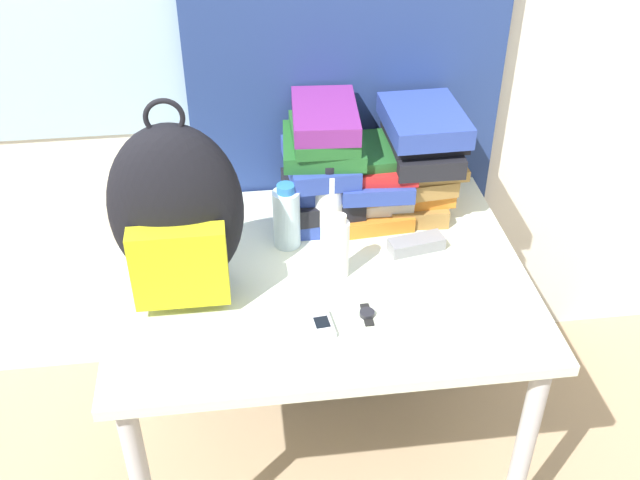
% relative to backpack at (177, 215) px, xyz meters
% --- Properties ---
extents(wall_back, '(6.00, 0.06, 2.50)m').
position_rel_backpack_xyz_m(wall_back, '(0.34, 0.52, 0.32)').
color(wall_back, silver).
rests_on(wall_back, ground_plane).
extents(curtain_blue, '(0.91, 0.04, 2.50)m').
position_rel_backpack_xyz_m(curtain_blue, '(0.48, 0.47, 0.32)').
color(curtain_blue, navy).
rests_on(curtain_blue, ground_plane).
extents(desk, '(1.07, 0.83, 0.71)m').
position_rel_backpack_xyz_m(desk, '(0.35, 0.02, -0.31)').
color(desk, silver).
rests_on(desk, ground_plane).
extents(backpack, '(0.32, 0.22, 0.52)m').
position_rel_backpack_xyz_m(backpack, '(0.00, 0.00, 0.00)').
color(backpack, black).
rests_on(backpack, desk).
extents(book_stack_left, '(0.24, 0.29, 0.34)m').
position_rel_backpack_xyz_m(book_stack_left, '(0.39, 0.29, -0.05)').
color(book_stack_left, navy).
rests_on(book_stack_left, desk).
extents(book_stack_center, '(0.23, 0.29, 0.21)m').
position_rel_backpack_xyz_m(book_stack_center, '(0.53, 0.29, -0.12)').
color(book_stack_center, orange).
rests_on(book_stack_center, desk).
extents(book_stack_right, '(0.23, 0.28, 0.31)m').
position_rel_backpack_xyz_m(book_stack_right, '(0.66, 0.29, -0.05)').
color(book_stack_right, olive).
rests_on(book_stack_right, desk).
extents(water_bottle, '(0.07, 0.07, 0.19)m').
position_rel_backpack_xyz_m(water_bottle, '(0.27, 0.15, -0.13)').
color(water_bottle, silver).
rests_on(water_bottle, desk).
extents(sports_bottle, '(0.08, 0.08, 0.22)m').
position_rel_backpack_xyz_m(sports_bottle, '(0.39, 0.19, -0.11)').
color(sports_bottle, white).
rests_on(sports_bottle, desk).
extents(sunscreen_bottle, '(0.05, 0.05, 0.18)m').
position_rel_backpack_xyz_m(sunscreen_bottle, '(0.39, 0.00, -0.13)').
color(sunscreen_bottle, white).
rests_on(sunscreen_bottle, desk).
extents(cell_phone, '(0.06, 0.09, 0.02)m').
position_rel_backpack_xyz_m(cell_phone, '(0.32, -0.19, -0.21)').
color(cell_phone, '#B7BCC6').
rests_on(cell_phone, desk).
extents(sunglasses_case, '(0.16, 0.08, 0.04)m').
position_rel_backpack_xyz_m(sunglasses_case, '(0.62, 0.09, -0.20)').
color(sunglasses_case, gray).
rests_on(sunglasses_case, desk).
extents(wristwatch, '(0.04, 0.08, 0.01)m').
position_rel_backpack_xyz_m(wristwatch, '(0.44, -0.16, -0.21)').
color(wristwatch, black).
rests_on(wristwatch, desk).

